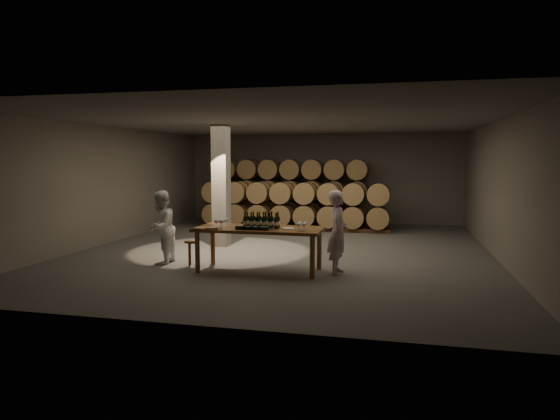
% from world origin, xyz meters
% --- Properties ---
extents(room, '(12.00, 12.00, 12.00)m').
position_xyz_m(room, '(-1.80, 0.20, 1.60)').
color(room, '#55524F').
rests_on(room, ground).
extents(tasting_table, '(2.60, 1.10, 0.90)m').
position_xyz_m(tasting_table, '(0.00, -2.50, 0.80)').
color(tasting_table, brown).
rests_on(tasting_table, ground).
extents(barrel_stack_back, '(5.48, 0.95, 2.31)m').
position_xyz_m(barrel_stack_back, '(-0.96, 5.20, 1.20)').
color(barrel_stack_back, '#56341D').
rests_on(barrel_stack_back, ground).
extents(barrel_stack_front, '(6.26, 0.95, 1.57)m').
position_xyz_m(barrel_stack_front, '(-0.57, 3.80, 0.83)').
color(barrel_stack_front, '#56341D').
rests_on(barrel_stack_front, ground).
extents(bottle_cluster, '(0.74, 0.24, 0.34)m').
position_xyz_m(bottle_cluster, '(0.06, -2.52, 1.02)').
color(bottle_cluster, black).
rests_on(bottle_cluster, tasting_table).
extents(lying_bottles, '(0.77, 0.08, 0.08)m').
position_xyz_m(lying_bottles, '(-0.03, -2.87, 0.94)').
color(lying_bottles, black).
rests_on(lying_bottles, tasting_table).
extents(glass_cluster_left, '(0.20, 0.42, 0.18)m').
position_xyz_m(glass_cluster_left, '(-0.79, -2.57, 1.03)').
color(glass_cluster_left, silver).
rests_on(glass_cluster_left, tasting_table).
extents(glass_cluster_right, '(0.19, 0.30, 0.16)m').
position_xyz_m(glass_cluster_right, '(0.92, -2.65, 1.01)').
color(glass_cluster_right, silver).
rests_on(glass_cluster_right, tasting_table).
extents(plate, '(0.25, 0.25, 0.01)m').
position_xyz_m(plate, '(0.61, -2.52, 0.91)').
color(plate, white).
rests_on(plate, tasting_table).
extents(notebook_near, '(0.30, 0.27, 0.03)m').
position_xyz_m(notebook_near, '(-0.88, -2.90, 0.92)').
color(notebook_near, olive).
rests_on(notebook_near, tasting_table).
extents(notebook_corner, '(0.27, 0.33, 0.03)m').
position_xyz_m(notebook_corner, '(-1.11, -2.90, 0.91)').
color(notebook_corner, olive).
rests_on(notebook_corner, tasting_table).
extents(pen, '(0.14, 0.04, 0.01)m').
position_xyz_m(pen, '(-0.72, -2.90, 0.91)').
color(pen, black).
rests_on(pen, tasting_table).
extents(stool, '(0.33, 0.33, 0.55)m').
position_xyz_m(stool, '(-1.54, -2.37, 0.45)').
color(stool, '#56341D').
rests_on(stool, ground).
extents(person_man, '(0.41, 0.62, 1.68)m').
position_xyz_m(person_man, '(1.60, -2.37, 0.84)').
color(person_man, beige).
rests_on(person_man, ground).
extents(person_woman, '(0.63, 0.80, 1.62)m').
position_xyz_m(person_woman, '(-2.30, -2.30, 0.81)').
color(person_woman, white).
rests_on(person_woman, ground).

